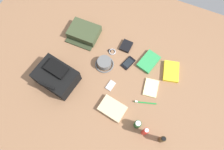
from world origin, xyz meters
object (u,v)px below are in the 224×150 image
object	(u,v)px
notepad	(151,88)
folded_towel	(112,108)
bucket_hat	(104,63)
paperback_novel	(171,72)
media_player	(111,85)
sunscreen_spray	(145,132)
wallet	(126,46)
cell_phone	(128,63)
toothbrush	(144,103)
shampoo_bottle	(137,124)
wristwatch	(112,52)
travel_guidebook	(149,62)
backpack	(56,77)
cologne_bottle	(162,139)
toiletry_pouch	(84,33)

from	to	relation	value
notepad	folded_towel	bearing A→B (deg)	43.84
bucket_hat	notepad	bearing A→B (deg)	174.51
paperback_novel	media_player	bearing A→B (deg)	37.03
sunscreen_spray	wallet	bearing A→B (deg)	-57.87
cell_phone	media_player	xyz separation A→B (m)	(0.06, 0.25, -0.00)
cell_phone	toothbrush	bearing A→B (deg)	132.04
shampoo_bottle	cell_phone	size ratio (longest dim) A/B	0.75
wallet	toothbrush	bearing A→B (deg)	129.90
media_player	wristwatch	world-z (taller)	same
sunscreen_spray	shampoo_bottle	distance (m)	0.08
media_player	wristwatch	bearing A→B (deg)	-68.50
cell_phone	wristwatch	size ratio (longest dim) A/B	1.95
travel_guidebook	wallet	size ratio (longest dim) A/B	1.98
sunscreen_spray	cell_phone	xyz separation A→B (m)	(0.32, -0.49, -0.07)
paperback_novel	backpack	bearing A→B (deg)	27.78
paperback_novel	shampoo_bottle	bearing A→B (deg)	78.72
cologne_bottle	wallet	bearing A→B (deg)	-50.01
wallet	notepad	bearing A→B (deg)	142.08
paperback_novel	folded_towel	size ratio (longest dim) A/B	1.04
toiletry_pouch	cologne_bottle	world-z (taller)	cologne_bottle
toiletry_pouch	paperback_novel	xyz separation A→B (m)	(-0.84, 0.04, -0.02)
wallet	bucket_hat	bearing A→B (deg)	68.21
wristwatch	backpack	bearing A→B (deg)	54.10
shampoo_bottle	cell_phone	distance (m)	0.53
paperback_novel	media_player	size ratio (longest dim) A/B	2.27
wallet	folded_towel	world-z (taller)	folded_towel
travel_guidebook	wallet	xyz separation A→B (m)	(0.23, -0.06, -0.00)
backpack	travel_guidebook	bearing A→B (deg)	-144.40
media_player	toothbrush	distance (m)	0.30
paperback_novel	travel_guidebook	distance (m)	0.20
bucket_hat	sunscreen_spray	xyz separation A→B (m)	(-0.51, 0.40, 0.05)
backpack	cell_phone	world-z (taller)	backpack
sunscreen_spray	notepad	size ratio (longest dim) A/B	1.06
wallet	folded_towel	distance (m)	0.58
cologne_bottle	backpack	bearing A→B (deg)	-7.13
backpack	shampoo_bottle	distance (m)	0.74
sunscreen_spray	paperback_novel	size ratio (longest dim) A/B	0.76
shampoo_bottle	wristwatch	distance (m)	0.67
shampoo_bottle	notepad	bearing A→B (deg)	-89.84
cell_phone	folded_towel	xyz separation A→B (m)	(-0.03, 0.42, 0.01)
sunscreen_spray	wallet	distance (m)	0.76
backpack	shampoo_bottle	xyz separation A→B (m)	(-0.73, 0.09, -0.02)
backpack	folded_towel	xyz separation A→B (m)	(-0.51, 0.05, -0.06)
folded_towel	cell_phone	bearing A→B (deg)	-85.31
cologne_bottle	folded_towel	distance (m)	0.43
shampoo_bottle	travel_guidebook	size ratio (longest dim) A/B	0.48
bucket_hat	wristwatch	bearing A→B (deg)	-93.97
media_player	wristwatch	distance (m)	0.32
media_player	notepad	bearing A→B (deg)	-160.06
bucket_hat	folded_towel	size ratio (longest dim) A/B	0.81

